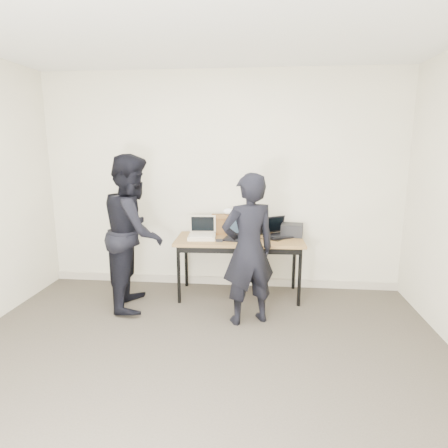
# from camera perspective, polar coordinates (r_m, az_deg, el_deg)

# --- Properties ---
(room) EXTENTS (4.60, 4.60, 2.80)m
(room) POSITION_cam_1_polar(r_m,az_deg,el_deg) (2.52, -5.81, 1.44)
(room) COLOR #423B32
(room) RESTS_ON ground
(desk) EXTENTS (1.52, 0.70, 0.72)m
(desk) POSITION_cam_1_polar(r_m,az_deg,el_deg) (4.46, 2.34, -2.97)
(desk) COLOR brown
(desk) RESTS_ON ground
(laptop_beige) EXTENTS (0.34, 0.33, 0.26)m
(laptop_beige) POSITION_cam_1_polar(r_m,az_deg,el_deg) (4.46, -3.37, -1.49)
(laptop_beige) COLOR beige
(laptop_beige) RESTS_ON desk
(laptop_center) EXTENTS (0.37, 0.36, 0.25)m
(laptop_center) POSITION_cam_1_polar(r_m,az_deg,el_deg) (4.42, 2.31, -1.54)
(laptop_center) COLOR black
(laptop_center) RESTS_ON desk
(laptop_right) EXTENTS (0.43, 0.43, 0.24)m
(laptop_right) POSITION_cam_1_polar(r_m,az_deg,el_deg) (4.58, 8.02, -1.22)
(laptop_right) COLOR black
(laptop_right) RESTS_ON desk
(leather_satchel) EXTENTS (0.37, 0.19, 0.25)m
(leather_satchel) POSITION_cam_1_polar(r_m,az_deg,el_deg) (4.65, 0.31, 0.03)
(leather_satchel) COLOR brown
(leather_satchel) RESTS_ON desk
(tissue) EXTENTS (0.14, 0.12, 0.08)m
(tissue) POSITION_cam_1_polar(r_m,az_deg,el_deg) (4.62, 0.68, 1.93)
(tissue) COLOR white
(tissue) RESTS_ON leather_satchel
(equipment_box) EXTENTS (0.29, 0.25, 0.15)m
(equipment_box) POSITION_cam_1_polar(r_m,az_deg,el_deg) (4.62, 10.31, -0.90)
(equipment_box) COLOR black
(equipment_box) RESTS_ON desk
(power_brick) EXTENTS (0.08, 0.05, 0.03)m
(power_brick) POSITION_cam_1_polar(r_m,az_deg,el_deg) (4.29, -0.72, -2.52)
(power_brick) COLOR black
(power_brick) RESTS_ON desk
(cables) EXTENTS (1.16, 0.42, 0.01)m
(cables) POSITION_cam_1_polar(r_m,az_deg,el_deg) (4.44, 2.94, -2.19)
(cables) COLOR silver
(cables) RESTS_ON desk
(person_typist) EXTENTS (0.67, 0.57, 1.55)m
(person_typist) POSITION_cam_1_polar(r_m,az_deg,el_deg) (3.77, 3.75, -3.95)
(person_typist) COLOR black
(person_typist) RESTS_ON ground
(person_observer) EXTENTS (0.79, 0.94, 1.72)m
(person_observer) POSITION_cam_1_polar(r_m,az_deg,el_deg) (4.29, -13.53, -1.17)
(person_observer) COLOR black
(person_observer) RESTS_ON ground
(baseboard) EXTENTS (4.50, 0.03, 0.10)m
(baseboard) POSITION_cam_1_polar(r_m,az_deg,el_deg) (5.00, -0.45, -8.61)
(baseboard) COLOR #B0A592
(baseboard) RESTS_ON ground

